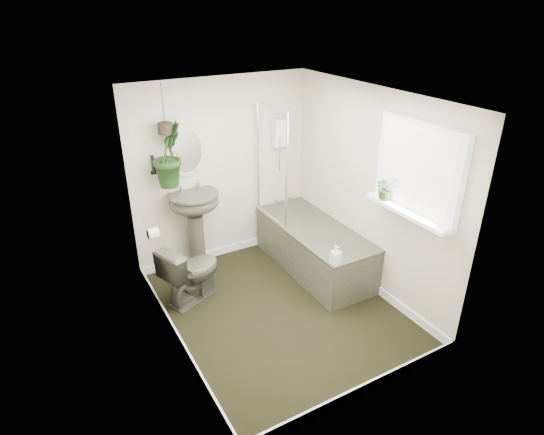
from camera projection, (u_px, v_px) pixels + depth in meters
floor at (279, 309)px, 5.02m from camera, size 2.30×2.80×0.02m
ceiling at (280, 96)px, 4.00m from camera, size 2.30×2.80×0.02m
wall_back at (222, 172)px, 5.62m from camera, size 2.30×0.02×2.30m
wall_front at (374, 284)px, 3.41m from camera, size 2.30×0.02×2.30m
wall_left at (166, 242)px, 4.00m from camera, size 0.02×2.80×2.30m
wall_right at (370, 192)px, 5.03m from camera, size 0.02×2.80×2.30m
skirting at (279, 304)px, 4.99m from camera, size 2.30×2.80×0.10m
bathtub at (314, 248)px, 5.63m from camera, size 0.72×1.72×0.58m
bath_screen at (272, 165)px, 5.44m from camera, size 0.04×0.72×1.40m
shower_box at (281, 133)px, 5.74m from camera, size 0.20×0.10×0.35m
oval_mirror at (186, 151)px, 5.23m from camera, size 0.46×0.03×0.62m
wall_sconce at (153, 165)px, 5.09m from camera, size 0.04×0.04×0.22m
toilet_roll_holder at (153, 233)px, 4.68m from camera, size 0.11×0.11×0.11m
window_recess at (419, 169)px, 4.23m from camera, size 0.08×1.00×0.90m
window_sill at (407, 211)px, 4.38m from camera, size 0.18×1.00×0.04m
window_blinds at (415, 170)px, 4.21m from camera, size 0.01×0.86×0.76m
toilet at (192, 271)px, 5.03m from camera, size 0.79×0.62×0.71m
pedestal_sink at (196, 231)px, 5.56m from camera, size 0.66×0.58×1.03m
sill_plant at (386, 188)px, 4.55m from camera, size 0.26×0.24×0.24m
hanging_plant at (168, 155)px, 5.02m from camera, size 0.49×0.51×0.72m
soap_bottle at (336, 255)px, 4.71m from camera, size 0.11×0.11×0.21m
hanging_pot at (165, 128)px, 4.89m from camera, size 0.16×0.16×0.12m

